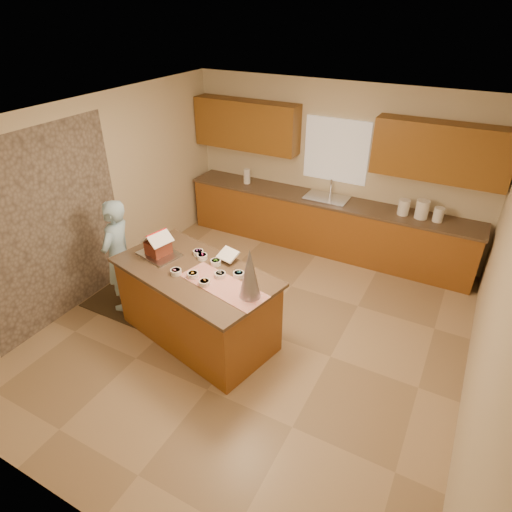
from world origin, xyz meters
The scene contains 28 objects.
floor centered at (0.00, 0.00, 0.00)m, with size 5.50×5.50×0.00m, color tan.
ceiling centered at (0.00, 0.00, 2.70)m, with size 5.50×5.50×0.00m, color silver.
wall_back centered at (0.00, 2.75, 1.35)m, with size 5.50×5.50×0.00m, color beige.
wall_front centered at (0.00, -2.75, 1.35)m, with size 5.50×5.50×0.00m, color beige.
wall_left centered at (-2.50, 0.00, 1.35)m, with size 5.50×5.50×0.00m, color beige.
wall_right centered at (2.50, 0.00, 1.35)m, with size 5.50×5.50×0.00m, color beige.
stone_accent centered at (-2.48, -0.80, 1.25)m, with size 2.50×2.50×0.00m, color gray.
window_curtain centered at (0.00, 2.72, 1.65)m, with size 1.05×0.03×1.00m, color white.
back_counter_base centered at (0.00, 2.45, 0.44)m, with size 4.80×0.60×0.88m, color brown.
back_counter_top centered at (0.00, 2.45, 0.90)m, with size 4.85×0.63×0.04m, color brown.
upper_cabinet_left centered at (-1.55, 2.57, 1.90)m, with size 1.85×0.35×0.80m, color brown.
upper_cabinet_right centered at (1.55, 2.57, 1.90)m, with size 1.85×0.35×0.80m, color brown.
sink centered at (0.00, 2.45, 0.89)m, with size 0.70×0.45×0.12m, color silver.
faucet centered at (0.00, 2.63, 1.06)m, with size 0.03×0.03×0.28m, color silver.
island_base centered at (-0.60, -0.41, 0.47)m, with size 1.93×0.96×0.94m, color brown.
island_top centered at (-0.60, -0.41, 0.96)m, with size 2.01×1.05×0.04m, color brown.
table_runner centered at (-0.13, -0.52, 0.99)m, with size 1.07×0.39×0.01m, color #B51F0C.
baking_tray centered at (-1.18, -0.33, 1.00)m, with size 0.49×0.36×0.03m, color silver.
cookbook centered at (-0.35, -0.05, 1.08)m, with size 0.24×0.02×0.19m, color white.
tinsel_tree centered at (0.23, -0.55, 1.28)m, with size 0.24×0.24×0.59m, color silver.
rug centered at (-1.91, -0.37, 0.01)m, with size 1.07×0.70×0.01m, color black.
boy centered at (-1.86, -0.37, 0.80)m, with size 0.58×0.38×1.58m, color #98C2D8.
canister_a centered at (1.22, 2.45, 1.04)m, with size 0.17×0.17×0.23m, color white.
canister_b centered at (1.48, 2.45, 1.06)m, with size 0.19×0.19×0.28m, color white.
canister_c centered at (1.71, 2.45, 1.03)m, with size 0.15×0.15×0.21m, color white.
paper_towel centered at (-1.48, 2.45, 1.05)m, with size 0.12×0.12×0.26m, color white.
gingerbread_house centered at (-1.18, -0.33, 1.13)m, with size 0.35×0.36×0.30m.
candy_bowls centered at (-0.47, -0.35, 1.02)m, with size 0.82×0.64×0.06m.
Camera 1 is at (2.05, -3.83, 3.75)m, focal length 30.32 mm.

